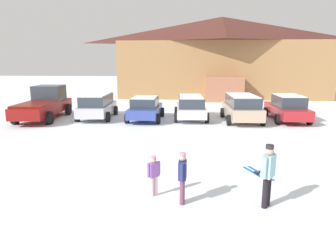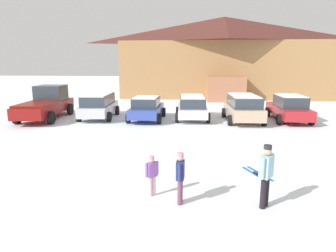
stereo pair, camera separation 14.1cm
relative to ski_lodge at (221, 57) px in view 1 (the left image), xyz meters
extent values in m
cube|color=#A27547|center=(0.00, 0.05, -1.40)|extent=(21.66, 8.31, 5.85)
pyramid|color=#4F241E|center=(0.00, 0.05, 2.86)|extent=(22.27, 8.92, 2.68)
cube|color=#A96B4C|center=(-0.09, -4.81, -3.13)|extent=(3.63, 1.86, 2.40)
cube|color=silver|center=(-9.66, -14.52, -3.69)|extent=(2.04, 4.47, 0.62)
cube|color=#2D3842|center=(-9.65, -14.61, -3.06)|extent=(1.76, 3.41, 0.64)
cube|color=white|center=(-9.65, -14.61, -2.72)|extent=(1.65, 3.24, 0.06)
cylinder|color=black|center=(-10.70, -13.22, -4.01)|extent=(0.26, 0.65, 0.64)
cylinder|color=black|center=(-8.76, -13.11, -4.01)|extent=(0.26, 0.65, 0.64)
cylinder|color=black|center=(-10.55, -15.93, -4.01)|extent=(0.26, 0.65, 0.64)
cylinder|color=black|center=(-8.61, -15.82, -4.01)|extent=(0.26, 0.65, 0.64)
cube|color=#33479F|center=(-6.32, -14.94, -3.72)|extent=(1.86, 4.07, 0.58)
cube|color=#2D3842|center=(-6.33, -15.14, -3.14)|extent=(1.61, 2.12, 0.58)
cube|color=white|center=(-6.33, -15.14, -2.82)|extent=(1.50, 2.02, 0.06)
cylinder|color=black|center=(-7.27, -13.67, -4.01)|extent=(0.23, 0.64, 0.64)
cylinder|color=black|center=(-5.34, -13.70, -4.01)|extent=(0.23, 0.64, 0.64)
cylinder|color=black|center=(-7.31, -16.18, -4.01)|extent=(0.23, 0.64, 0.64)
cylinder|color=black|center=(-5.37, -16.20, -4.01)|extent=(0.23, 0.64, 0.64)
cube|color=white|center=(-3.38, -14.43, -3.72)|extent=(1.94, 4.28, 0.57)
cube|color=#2D3842|center=(-3.38, -14.52, -3.13)|extent=(1.69, 3.26, 0.60)
cube|color=white|center=(-3.38, -14.52, -2.80)|extent=(1.58, 3.10, 0.06)
cylinder|color=black|center=(-4.39, -13.16, -4.01)|extent=(0.24, 0.65, 0.64)
cylinder|color=black|center=(-2.46, -13.09, -4.01)|extent=(0.24, 0.65, 0.64)
cylinder|color=black|center=(-4.30, -15.77, -4.01)|extent=(0.24, 0.65, 0.64)
cylinder|color=black|center=(-2.37, -15.71, -4.01)|extent=(0.24, 0.65, 0.64)
cube|color=tan|center=(-0.14, -14.96, -3.66)|extent=(2.00, 4.54, 0.70)
cube|color=#2D3842|center=(-0.14, -15.05, -3.00)|extent=(1.74, 3.46, 0.62)
cube|color=white|center=(-0.14, -15.05, -2.66)|extent=(1.62, 3.28, 0.06)
cylinder|color=black|center=(-1.18, -13.60, -4.01)|extent=(0.24, 0.65, 0.64)
cylinder|color=black|center=(0.83, -13.54, -4.01)|extent=(0.24, 0.65, 0.64)
cylinder|color=black|center=(-1.10, -16.38, -4.01)|extent=(0.24, 0.65, 0.64)
cylinder|color=black|center=(0.91, -16.32, -4.01)|extent=(0.24, 0.65, 0.64)
cube|color=#AE2128|center=(2.84, -14.46, -3.70)|extent=(1.76, 4.62, 0.62)
cube|color=#2D3842|center=(2.84, -14.69, -3.05)|extent=(1.54, 2.40, 0.68)
cube|color=white|center=(2.84, -14.69, -2.68)|extent=(1.44, 2.28, 0.06)
cylinder|color=black|center=(1.89, -13.03, -4.01)|extent=(0.22, 0.64, 0.64)
cylinder|color=black|center=(3.78, -13.03, -4.01)|extent=(0.22, 0.64, 0.64)
cylinder|color=black|center=(1.89, -15.89, -4.01)|extent=(0.22, 0.64, 0.64)
cylinder|color=black|center=(3.78, -15.89, -4.01)|extent=(0.22, 0.64, 0.64)
cube|color=maroon|center=(-13.10, -15.15, -3.58)|extent=(2.30, 5.90, 0.70)
cube|color=#2D3842|center=(-13.18, -13.99, -2.70)|extent=(1.89, 1.96, 1.05)
cube|color=maroon|center=(-13.04, -16.16, -3.17)|extent=(2.13, 3.30, 0.12)
cylinder|color=black|center=(-14.27, -13.48, -3.93)|extent=(0.31, 0.82, 0.80)
cylinder|color=black|center=(-12.16, -13.35, -3.93)|extent=(0.31, 0.82, 0.80)
cylinder|color=black|center=(-14.04, -16.95, -3.93)|extent=(0.31, 0.82, 0.80)
cylinder|color=black|center=(-11.94, -16.82, -3.93)|extent=(0.31, 0.82, 0.80)
cylinder|color=black|center=(-1.56, -26.84, -3.92)|extent=(0.15, 0.15, 0.82)
cylinder|color=black|center=(-1.46, -26.70, -3.92)|extent=(0.15, 0.15, 0.82)
cube|color=#95C3D4|center=(-1.51, -26.77, -3.22)|extent=(0.43, 0.47, 0.58)
cylinder|color=#95C3D4|center=(-1.65, -26.98, -3.20)|extent=(0.11, 0.11, 0.55)
cylinder|color=#95C3D4|center=(-1.36, -26.56, -3.20)|extent=(0.11, 0.11, 0.55)
sphere|color=tan|center=(-1.51, -26.77, -2.82)|extent=(0.21, 0.21, 0.21)
cylinder|color=#26262C|center=(-1.51, -26.77, -2.71)|extent=(0.20, 0.20, 0.10)
cylinder|color=beige|center=(-4.45, -26.28, -4.04)|extent=(0.10, 0.10, 0.57)
cylinder|color=beige|center=(-4.54, -26.36, -4.04)|extent=(0.10, 0.10, 0.57)
cube|color=#955BB5|center=(-4.49, -26.32, -3.55)|extent=(0.32, 0.31, 0.40)
cylinder|color=#955BB5|center=(-4.36, -26.20, -3.54)|extent=(0.08, 0.08, 0.38)
cylinder|color=#955BB5|center=(-4.63, -26.44, -3.54)|extent=(0.08, 0.08, 0.38)
sphere|color=tan|center=(-4.49, -26.32, -3.28)|extent=(0.15, 0.15, 0.15)
cylinder|color=pink|center=(-4.49, -26.32, -3.20)|extent=(0.14, 0.14, 0.07)
cylinder|color=#6B3B55|center=(-3.69, -26.81, -3.98)|extent=(0.13, 0.13, 0.69)
cylinder|color=#6B3B55|center=(-3.69, -26.66, -3.98)|extent=(0.13, 0.13, 0.69)
cube|color=navy|center=(-3.69, -26.74, -3.39)|extent=(0.22, 0.35, 0.49)
cylinder|color=navy|center=(-3.70, -26.95, -3.38)|extent=(0.09, 0.09, 0.46)
cylinder|color=navy|center=(-3.68, -26.52, -3.38)|extent=(0.09, 0.09, 0.46)
sphere|color=tan|center=(-3.69, -26.74, -3.06)|extent=(0.18, 0.18, 0.18)
cylinder|color=pink|center=(-3.69, -26.74, -2.96)|extent=(0.17, 0.17, 0.08)
cube|color=blue|center=(-1.27, -24.43, -4.32)|extent=(0.63, 1.34, 0.02)
cube|color=black|center=(-1.25, -24.47, -4.28)|extent=(0.15, 0.22, 0.06)
cube|color=blue|center=(-1.08, -24.35, -4.32)|extent=(0.63, 1.34, 0.02)
cube|color=black|center=(-1.07, -24.39, -4.28)|extent=(0.15, 0.22, 0.06)
camera|label=1|loc=(-3.58, -34.14, -0.65)|focal=32.00mm
camera|label=2|loc=(-3.43, -34.13, -0.65)|focal=32.00mm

